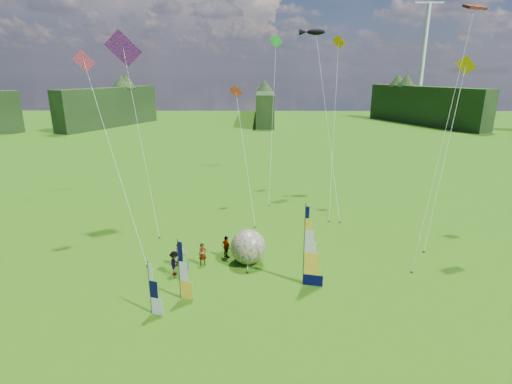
{
  "coord_description": "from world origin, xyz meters",
  "views": [
    {
      "loc": [
        -0.67,
        -18.03,
        12.22
      ],
      "look_at": [
        -1.0,
        4.0,
        5.5
      ],
      "focal_mm": 28.0,
      "sensor_mm": 36.0,
      "label": 1
    }
  ],
  "objects_px": {
    "feather_banner_main": "(304,247)",
    "side_banner_far": "(150,289)",
    "camp_chair": "(184,271)",
    "spectator_a": "(203,254)",
    "spectator_d": "(226,247)",
    "spectator_c": "(174,263)",
    "kite_whale": "(327,111)",
    "side_banner_left": "(179,271)",
    "bol_inflatable": "(248,247)",
    "spectator_b": "(180,255)"
  },
  "relations": [
    {
      "from": "spectator_c",
      "to": "camp_chair",
      "type": "height_order",
      "value": "spectator_c"
    },
    {
      "from": "spectator_b",
      "to": "spectator_d",
      "type": "xyz_separation_m",
      "value": [
        2.88,
        1.37,
        -0.03
      ]
    },
    {
      "from": "side_banner_far",
      "to": "kite_whale",
      "type": "distance_m",
      "value": 24.02
    },
    {
      "from": "spectator_a",
      "to": "spectator_d",
      "type": "bearing_deg",
      "value": 10.4
    },
    {
      "from": "feather_banner_main",
      "to": "side_banner_far",
      "type": "relative_size",
      "value": 1.68
    },
    {
      "from": "spectator_c",
      "to": "kite_whale",
      "type": "distance_m",
      "value": 20.78
    },
    {
      "from": "side_banner_left",
      "to": "spectator_a",
      "type": "height_order",
      "value": "side_banner_left"
    },
    {
      "from": "side_banner_left",
      "to": "camp_chair",
      "type": "distance_m",
      "value": 2.66
    },
    {
      "from": "bol_inflatable",
      "to": "spectator_b",
      "type": "xyz_separation_m",
      "value": [
        -4.38,
        -0.62,
        -0.34
      ]
    },
    {
      "from": "feather_banner_main",
      "to": "side_banner_far",
      "type": "height_order",
      "value": "feather_banner_main"
    },
    {
      "from": "side_banner_left",
      "to": "spectator_d",
      "type": "xyz_separation_m",
      "value": [
        2.12,
        5.15,
        -0.95
      ]
    },
    {
      "from": "spectator_a",
      "to": "spectator_b",
      "type": "xyz_separation_m",
      "value": [
        -1.42,
        -0.31,
        0.07
      ]
    },
    {
      "from": "side_banner_far",
      "to": "kite_whale",
      "type": "xyz_separation_m",
      "value": [
        11.77,
        19.66,
        7.19
      ]
    },
    {
      "from": "spectator_a",
      "to": "camp_chair",
      "type": "height_order",
      "value": "spectator_a"
    },
    {
      "from": "feather_banner_main",
      "to": "side_banner_far",
      "type": "xyz_separation_m",
      "value": [
        -8.21,
        -3.09,
        -1.0
      ]
    },
    {
      "from": "side_banner_left",
      "to": "feather_banner_main",
      "type": "bearing_deg",
      "value": 31.47
    },
    {
      "from": "spectator_c",
      "to": "kite_whale",
      "type": "bearing_deg",
      "value": -37.88
    },
    {
      "from": "spectator_b",
      "to": "spectator_d",
      "type": "distance_m",
      "value": 3.19
    },
    {
      "from": "spectator_a",
      "to": "spectator_b",
      "type": "bearing_deg",
      "value": 166.62
    },
    {
      "from": "bol_inflatable",
      "to": "camp_chair",
      "type": "distance_m",
      "value": 4.46
    },
    {
      "from": "bol_inflatable",
      "to": "spectator_d",
      "type": "height_order",
      "value": "bol_inflatable"
    },
    {
      "from": "kite_whale",
      "to": "bol_inflatable",
      "type": "bearing_deg",
      "value": -118.85
    },
    {
      "from": "kite_whale",
      "to": "feather_banner_main",
      "type": "bearing_deg",
      "value": -104.42
    },
    {
      "from": "side_banner_left",
      "to": "camp_chair",
      "type": "xyz_separation_m",
      "value": [
        -0.27,
        2.33,
        -1.25
      ]
    },
    {
      "from": "spectator_c",
      "to": "camp_chair",
      "type": "xyz_separation_m",
      "value": [
        0.63,
        -0.42,
        -0.29
      ]
    },
    {
      "from": "bol_inflatable",
      "to": "feather_banner_main",
      "type": "bearing_deg",
      "value": -39.49
    },
    {
      "from": "spectator_b",
      "to": "spectator_a",
      "type": "bearing_deg",
      "value": 17.13
    },
    {
      "from": "side_banner_left",
      "to": "spectator_a",
      "type": "relative_size",
      "value": 2.31
    },
    {
      "from": "side_banner_left",
      "to": "spectator_a",
      "type": "xyz_separation_m",
      "value": [
        0.66,
        4.1,
        -0.99
      ]
    },
    {
      "from": "spectator_d",
      "to": "bol_inflatable",
      "type": "bearing_deg",
      "value": -155.89
    },
    {
      "from": "camp_chair",
      "to": "side_banner_left",
      "type": "bearing_deg",
      "value": -81.81
    },
    {
      "from": "spectator_c",
      "to": "spectator_d",
      "type": "distance_m",
      "value": 3.86
    },
    {
      "from": "camp_chair",
      "to": "spectator_a",
      "type": "bearing_deg",
      "value": 63.62
    },
    {
      "from": "side_banner_left",
      "to": "side_banner_far",
      "type": "relative_size",
      "value": 1.19
    },
    {
      "from": "side_banner_far",
      "to": "spectator_a",
      "type": "xyz_separation_m",
      "value": [
        1.91,
        5.53,
        -0.71
      ]
    },
    {
      "from": "side_banner_left",
      "to": "spectator_c",
      "type": "xyz_separation_m",
      "value": [
        -0.9,
        2.75,
        -0.96
      ]
    },
    {
      "from": "side_banner_left",
      "to": "spectator_b",
      "type": "distance_m",
      "value": 3.97
    },
    {
      "from": "side_banner_far",
      "to": "bol_inflatable",
      "type": "height_order",
      "value": "side_banner_far"
    },
    {
      "from": "spectator_c",
      "to": "kite_whale",
      "type": "xyz_separation_m",
      "value": [
        11.43,
        15.47,
        7.88
      ]
    },
    {
      "from": "spectator_c",
      "to": "side_banner_far",
      "type": "bearing_deg",
      "value": 173.86
    },
    {
      "from": "spectator_d",
      "to": "kite_whale",
      "type": "height_order",
      "value": "kite_whale"
    },
    {
      "from": "feather_banner_main",
      "to": "camp_chair",
      "type": "bearing_deg",
      "value": -173.82
    },
    {
      "from": "spectator_b",
      "to": "side_banner_far",
      "type": "bearing_deg",
      "value": -90.43
    },
    {
      "from": "spectator_b",
      "to": "feather_banner_main",
      "type": "bearing_deg",
      "value": -10.58
    },
    {
      "from": "bol_inflatable",
      "to": "spectator_b",
      "type": "height_order",
      "value": "bol_inflatable"
    },
    {
      "from": "spectator_a",
      "to": "camp_chair",
      "type": "distance_m",
      "value": 2.01
    },
    {
      "from": "feather_banner_main",
      "to": "spectator_b",
      "type": "distance_m",
      "value": 8.18
    },
    {
      "from": "spectator_a",
      "to": "spectator_d",
      "type": "distance_m",
      "value": 1.8
    },
    {
      "from": "side_banner_far",
      "to": "spectator_d",
      "type": "distance_m",
      "value": 7.43
    },
    {
      "from": "side_banner_far",
      "to": "bol_inflatable",
      "type": "xyz_separation_m",
      "value": [
        4.87,
        5.84,
        -0.31
      ]
    }
  ]
}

